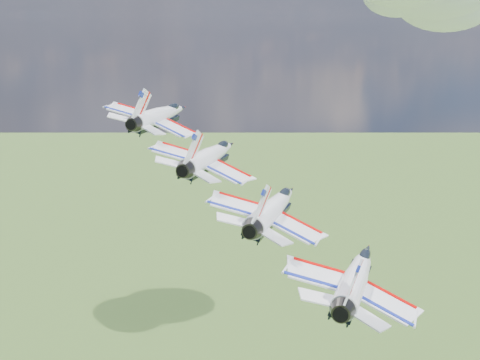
% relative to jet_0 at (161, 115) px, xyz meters
% --- Properties ---
extents(jet_0, '(14.13, 17.62, 7.66)m').
position_rel_jet_0_xyz_m(jet_0, '(0.00, 0.00, 0.00)').
color(jet_0, white).
extents(jet_1, '(14.13, 17.62, 7.66)m').
position_rel_jet_0_xyz_m(jet_1, '(7.71, -8.47, -3.01)').
color(jet_1, white).
extents(jet_2, '(14.13, 17.62, 7.66)m').
position_rel_jet_0_xyz_m(jet_2, '(15.43, -16.94, -6.02)').
color(jet_2, white).
extents(jet_3, '(14.13, 17.62, 7.66)m').
position_rel_jet_0_xyz_m(jet_3, '(23.14, -25.40, -9.04)').
color(jet_3, white).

